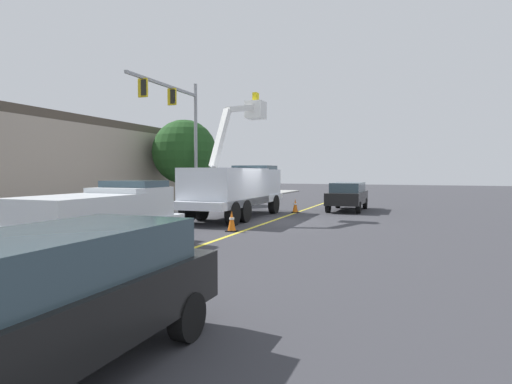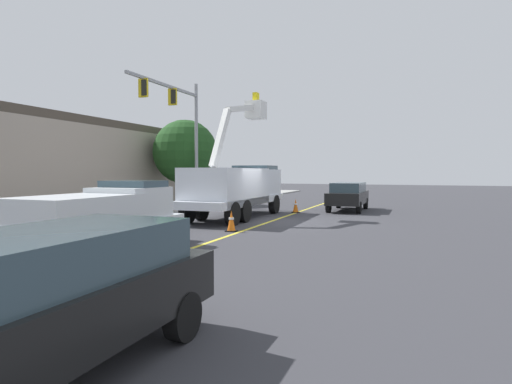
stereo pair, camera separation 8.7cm
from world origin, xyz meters
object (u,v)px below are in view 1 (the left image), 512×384
Objects in this scene: traffic_cone_leading at (112,258)px; traffic_cone_mid_rear at (295,206)px; service_pickup_truck at (103,214)px; trailing_sedan at (45,297)px; passing_minivan at (348,194)px; utility_bucket_truck at (237,186)px; traffic_signal_mast at (179,119)px; traffic_cone_mid_front at (232,221)px.

traffic_cone_mid_rear is at bearing 0.45° from traffic_cone_leading.
service_pickup_truck is 1.17× the size of trailing_sedan.
traffic_cone_leading is at bearing 172.14° from passing_minivan.
utility_bucket_truck is 11.26× the size of traffic_cone_leading.
traffic_cone_leading is at bearing 33.15° from trailing_sedan.
passing_minivan is 0.59× the size of traffic_signal_mast.
traffic_cone_mid_rear is at bearing 8.42° from trailing_sedan.
utility_bucket_truck is 4.35m from traffic_cone_mid_rear.
passing_minivan is at bearing -73.54° from traffic_signal_mast.
traffic_signal_mast is (-0.52, 7.34, 5.26)m from traffic_cone_mid_rear.
traffic_cone_mid_front reaches higher than traffic_cone_leading.
traffic_signal_mast reaches higher than traffic_cone_mid_front.
traffic_cone_mid_rear is (19.67, 2.91, -0.58)m from trailing_sedan.
trailing_sedan is at bearing -179.14° from passing_minivan.
trailing_sedan is (-22.08, -0.33, 0.00)m from passing_minivan.
service_pickup_truck is at bearing 171.89° from traffic_cone_mid_rear.
traffic_cone_leading is 0.92× the size of traffic_cone_mid_rear.
trailing_sedan is at bearing -146.85° from traffic_cone_leading.
service_pickup_truck is 7.11× the size of traffic_cone_mid_rear.
traffic_cone_mid_front is (-4.58, -1.86, -1.19)m from utility_bucket_truck.
traffic_cone_leading is at bearing -177.62° from traffic_cone_mid_front.
passing_minivan is at bearing -46.97° from traffic_cone_mid_rear.
passing_minivan is 6.10× the size of traffic_cone_mid_rear.
trailing_sedan is at bearing -162.84° from utility_bucket_truck.
traffic_signal_mast is (14.88, 7.47, 5.29)m from traffic_cone_leading.
trailing_sedan is 6.10× the size of traffic_cone_mid_rear.
utility_bucket_truck is 1.71× the size of passing_minivan.
traffic_signal_mast is at bearing 22.92° from service_pickup_truck.
traffic_cone_leading is at bearing -153.35° from traffic_signal_mast.
passing_minivan is 5.85× the size of traffic_cone_mid_front.
utility_bucket_truck is 9.98× the size of traffic_cone_mid_front.
traffic_cone_mid_rear is at bearing -85.92° from traffic_signal_mast.
passing_minivan is 1.00× the size of trailing_sedan.
utility_bucket_truck is 1.01× the size of traffic_signal_mast.
service_pickup_truck reaches higher than traffic_cone_mid_rear.
service_pickup_truck is 2.96m from traffic_cone_leading.
traffic_cone_mid_front is at bearing 15.10° from trailing_sedan.
traffic_cone_leading is (-17.81, 2.46, -0.61)m from passing_minivan.
service_pickup_truck is 1.17× the size of passing_minivan.
trailing_sedan is at bearing -142.54° from service_pickup_truck.
traffic_cone_mid_front is at bearing 2.38° from traffic_cone_leading.
utility_bucket_truck is 7.37m from traffic_signal_mast.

